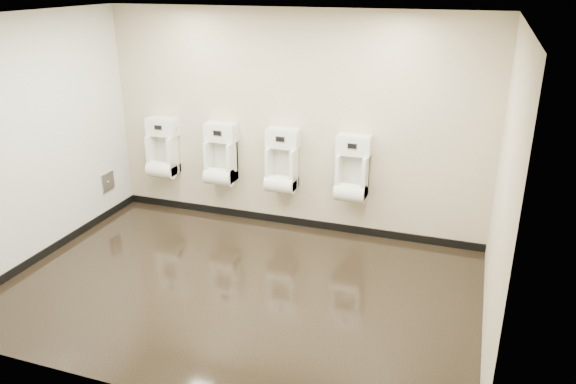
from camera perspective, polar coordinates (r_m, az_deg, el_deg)
name	(u,v)px	position (r m, az deg, el deg)	size (l,w,h in m)	color
ground	(240,287)	(6.17, -4.94, -9.63)	(5.00, 3.50, 0.00)	black
ceiling	(230,17)	(5.31, -5.93, 17.26)	(5.00, 3.50, 0.00)	silver
back_wall	(292,123)	(7.15, 0.39, 7.02)	(5.00, 0.02, 2.80)	#C1B79B
front_wall	(135,238)	(4.17, -15.29, -4.55)	(5.00, 0.02, 2.80)	#C1B79B
left_wall	(32,142)	(6.97, -24.57, 4.69)	(0.02, 3.50, 2.80)	#C1B79B
right_wall	(503,195)	(5.13, 20.99, -0.30)	(0.02, 3.50, 2.80)	#C1B79B
tile_overlay_left	(32,142)	(6.96, -24.54, 4.68)	(0.01, 3.50, 2.80)	silver
skirting_back	(291,221)	(7.58, 0.34, -2.93)	(5.00, 0.02, 0.10)	black
skirting_left	(51,249)	(7.42, -22.91, -5.33)	(0.02, 3.50, 0.10)	black
access_panel	(108,182)	(8.08, -17.85, 1.00)	(0.04, 0.25, 0.25)	#9E9EA3
urinal_0	(163,152)	(7.93, -12.63, 3.96)	(0.43, 0.32, 0.81)	silver
urinal_1	(221,159)	(7.52, -6.87, 3.38)	(0.43, 0.32, 0.81)	silver
urinal_2	(282,166)	(7.19, -0.62, 2.71)	(0.43, 0.32, 0.81)	silver
urinal_3	(352,173)	(6.95, 6.52, 1.90)	(0.43, 0.32, 0.81)	silver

